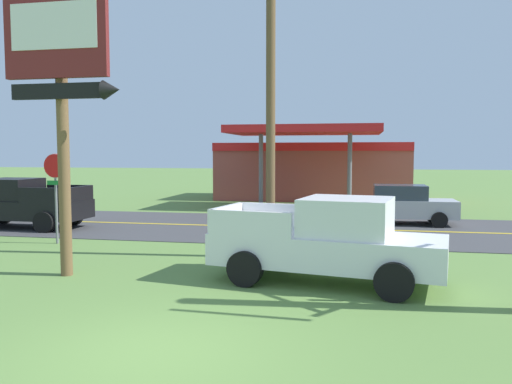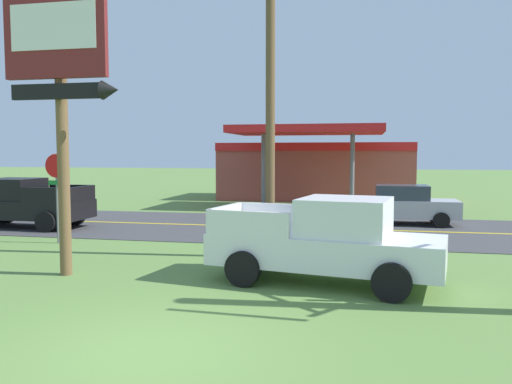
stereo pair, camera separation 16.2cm
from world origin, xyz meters
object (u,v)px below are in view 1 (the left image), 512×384
object	(u,v)px
pickup_black_on_road	(21,204)
stop_sign	(55,182)
car_silver_mid_lane	(402,204)
motel_sign	(61,76)
pickup_white_parked_on_lawn	(330,241)
utility_pole	(271,68)
gas_station	(313,169)

from	to	relation	value
pickup_black_on_road	stop_sign	bearing A→B (deg)	-40.55
pickup_black_on_road	car_silver_mid_lane	distance (m)	15.47
pickup_black_on_road	motel_sign	bearing A→B (deg)	-48.24
pickup_white_parked_on_lawn	pickup_black_on_road	distance (m)	13.97
utility_pole	gas_station	size ratio (longest dim) A/B	0.83
motel_sign	car_silver_mid_lane	size ratio (longest dim) A/B	1.64
car_silver_mid_lane	stop_sign	bearing A→B (deg)	-149.06
gas_station	pickup_white_parked_on_lawn	xyz separation A→B (m)	(2.15, -21.69, -0.98)
stop_sign	pickup_white_parked_on_lawn	distance (m)	9.73
stop_sign	gas_station	bearing A→B (deg)	69.34
gas_station	pickup_black_on_road	distance (m)	18.49
stop_sign	utility_pole	bearing A→B (deg)	-6.75
pickup_white_parked_on_lawn	pickup_black_on_road	xyz separation A→B (m)	(-12.44, 6.35, 0.00)
utility_pole	pickup_white_parked_on_lawn	distance (m)	5.38
motel_sign	stop_sign	xyz separation A→B (m)	(-2.80, 4.04, -2.74)
motel_sign	car_silver_mid_lane	bearing A→B (deg)	51.45
stop_sign	utility_pole	xyz separation A→B (m)	(7.24, -0.86, 3.30)
motel_sign	gas_station	distance (m)	22.84
pickup_black_on_road	car_silver_mid_lane	world-z (taller)	pickup_black_on_road
utility_pole	pickup_black_on_road	size ratio (longest dim) A/B	1.92
stop_sign	gas_station	size ratio (longest dim) A/B	0.25
utility_pole	pickup_black_on_road	world-z (taller)	utility_pole
motel_sign	pickup_white_parked_on_lawn	xyz separation A→B (m)	(6.23, 0.60, -3.80)
motel_sign	pickup_white_parked_on_lawn	size ratio (longest dim) A/B	1.26
car_silver_mid_lane	gas_station	bearing A→B (deg)	112.31
stop_sign	pickup_black_on_road	bearing A→B (deg)	139.45
gas_station	pickup_black_on_road	bearing A→B (deg)	-123.86
stop_sign	pickup_black_on_road	world-z (taller)	stop_sign
stop_sign	pickup_white_parked_on_lawn	xyz separation A→B (m)	(9.04, -3.44, -1.06)
stop_sign	pickup_black_on_road	distance (m)	4.61
motel_sign	pickup_black_on_road	distance (m)	10.07
pickup_white_parked_on_lawn	pickup_black_on_road	world-z (taller)	same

